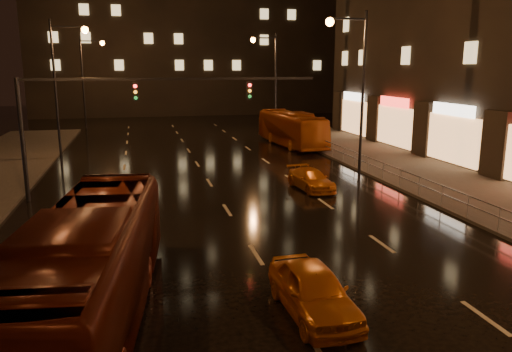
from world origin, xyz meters
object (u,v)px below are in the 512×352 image
Objects in this scene: bus_red at (88,268)px; taxi_near at (313,290)px; bus_curb at (291,129)px; taxi_far at (311,179)px.

taxi_near is (5.90, -0.81, -0.89)m from bus_red.
taxi_near is (-8.50, -29.31, -0.79)m from bus_curb.
bus_curb is 2.74× the size of taxi_far.
taxi_near is at bearing -115.56° from taxi_far.
bus_curb is at bearing 71.78° from taxi_near.
bus_red is 2.91× the size of taxi_far.
taxi_near is 1.04× the size of taxi_far.
bus_curb is (14.40, 28.50, -0.10)m from bus_red.
bus_curb is at bearing 70.78° from bus_red.
bus_red is 6.02m from taxi_near.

